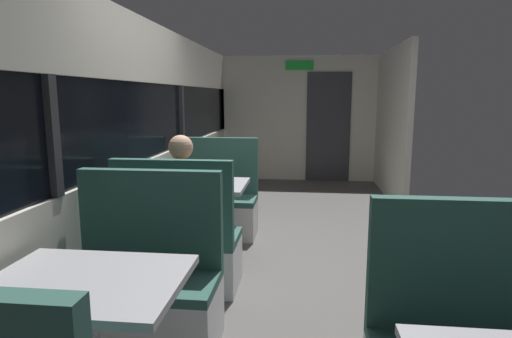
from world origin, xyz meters
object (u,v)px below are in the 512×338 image
bench_mid_window_facing_entry (215,206)px  bench_mid_window_facing_end (180,250)px  dining_table_mid_window (200,193)px  dining_table_near_window (87,299)px  seated_passenger (182,222)px  bench_near_window_facing_entry (145,293)px

bench_mid_window_facing_entry → bench_mid_window_facing_end: bearing=-90.0°
dining_table_mid_window → bench_mid_window_facing_entry: (0.00, 0.70, -0.31)m
dining_table_near_window → dining_table_mid_window: bearing=90.0°
bench_mid_window_facing_end → bench_mid_window_facing_entry: (0.00, 1.40, 0.00)m
bench_mid_window_facing_end → seated_passenger: bearing=90.0°
bench_near_window_facing_entry → bench_mid_window_facing_end: same height
bench_mid_window_facing_end → seated_passenger: (0.00, 0.07, 0.21)m
bench_near_window_facing_entry → bench_mid_window_facing_entry: size_ratio=1.00×
bench_near_window_facing_entry → dining_table_mid_window: 1.53m
dining_table_near_window → bench_near_window_facing_entry: 0.77m
bench_near_window_facing_entry → seated_passenger: bearing=90.0°
bench_mid_window_facing_entry → seated_passenger: 1.34m
dining_table_mid_window → bench_mid_window_facing_entry: size_ratio=0.82×
dining_table_near_window → bench_mid_window_facing_entry: 2.91m
dining_table_near_window → bench_mid_window_facing_end: size_ratio=0.82×
dining_table_mid_window → bench_mid_window_facing_end: size_ratio=0.82×
dining_table_near_window → bench_mid_window_facing_end: bearing=90.0°
dining_table_near_window → dining_table_mid_window: (0.00, 2.19, 0.00)m
dining_table_near_window → bench_mid_window_facing_entry: bench_mid_window_facing_entry is taller
dining_table_near_window → bench_near_window_facing_entry: size_ratio=0.82×
bench_near_window_facing_entry → seated_passenger: size_ratio=0.87×
dining_table_near_window → bench_mid_window_facing_entry: size_ratio=0.82×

